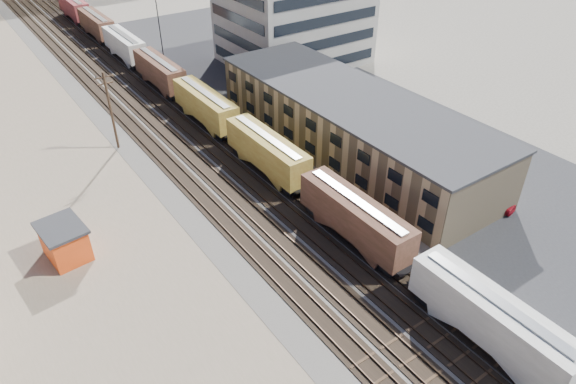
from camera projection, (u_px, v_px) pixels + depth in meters
ground at (410, 331)px, 40.49m from camera, size 300.00×300.00×0.00m
ballast_bed at (157, 109)px, 74.31m from camera, size 18.00×200.00×0.06m
dirt_yard at (26, 183)px, 58.07m from camera, size 24.00×180.00×0.03m
asphalt_lot at (340, 108)px, 74.59m from camera, size 26.00×120.00×0.04m
rail_tracks at (153, 109)px, 74.00m from camera, size 11.40×200.00×0.24m
freight_train at (181, 87)px, 73.98m from camera, size 3.00×119.74×4.46m
warehouse at (350, 123)px, 62.45m from camera, size 12.40×40.40×7.25m
office_tower at (294, 7)px, 85.71m from camera, size 22.60×18.60×18.45m
utility_pole_north at (111, 109)px, 61.90m from camera, size 2.20×0.32×10.00m
radio_mast at (159, 22)px, 78.80m from camera, size 1.20×0.16×18.00m
maintenance_shed at (65, 241)px, 46.88m from camera, size 4.14×5.10×3.47m
parked_car_red at (492, 200)px, 53.95m from camera, size 3.11×5.24×1.67m
parked_car_silver at (509, 149)px, 63.08m from camera, size 5.22×3.66×1.40m
parked_car_blue at (334, 86)px, 79.29m from camera, size 5.41×6.69×1.69m
parked_car_far at (324, 73)px, 83.63m from camera, size 2.60×4.90×1.59m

